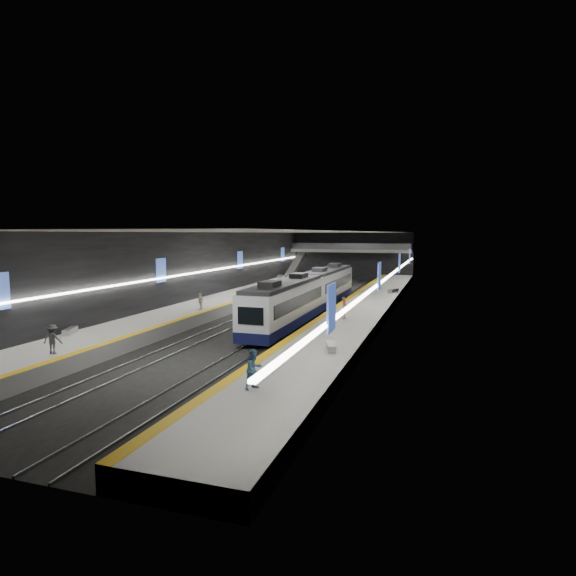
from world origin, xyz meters
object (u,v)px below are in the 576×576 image
(bench_right_near, at_px, (331,347))
(passenger_left_b, at_px, (53,339))
(passenger_left_a, at_px, (201,301))
(bench_left_far, at_px, (280,276))
(bench_right_far, at_px, (393,291))
(escalator, at_px, (295,265))
(passenger_right_b, at_px, (254,369))
(train, at_px, (310,292))
(passenger_right_a, at_px, (344,308))
(bench_left_near, at_px, (70,331))

(bench_right_near, height_order, passenger_left_b, passenger_left_b)
(bench_right_near, xyz_separation_m, passenger_left_a, (-14.56, 11.10, 0.56))
(bench_left_far, relative_size, passenger_left_b, 0.98)
(passenger_left_b, bearing_deg, bench_right_far, -127.30)
(bench_left_far, distance_m, bench_right_near, 46.88)
(passenger_left_b, bearing_deg, bench_left_far, -99.65)
(passenger_left_b, bearing_deg, escalator, -102.03)
(bench_right_near, distance_m, passenger_left_b, 16.04)
(bench_right_near, distance_m, passenger_right_b, 8.24)
(bench_left_far, height_order, passenger_left_a, passenger_left_a)
(train, bearing_deg, bench_left_far, 114.79)
(passenger_left_a, bearing_deg, bench_left_far, -171.98)
(train, distance_m, bench_right_far, 13.81)
(bench_left_far, distance_m, passenger_left_a, 32.36)
(bench_left_far, relative_size, passenger_right_a, 0.96)
(escalator, xyz_separation_m, passenger_left_a, (1.50, -33.86, -1.13))
(train, distance_m, bench_left_far, 28.63)
(passenger_left_a, height_order, passenger_left_b, passenger_left_b)
(bench_left_far, height_order, bench_right_far, bench_right_far)
(bench_left_near, bearing_deg, passenger_left_b, -78.07)
(train, bearing_deg, passenger_right_b, -80.12)
(passenger_left_a, bearing_deg, passenger_right_a, 89.74)
(bench_right_far, relative_size, passenger_left_b, 1.09)
(bench_left_far, relative_size, passenger_right_b, 0.93)
(bench_right_near, xyz_separation_m, passenger_left_b, (-14.94, -5.80, 0.65))
(bench_right_far, height_order, passenger_right_a, passenger_right_a)
(bench_right_near, height_order, passenger_left_a, passenger_left_a)
(bench_left_far, relative_size, passenger_left_a, 1.09)
(bench_left_far, height_order, passenger_right_b, passenger_right_b)
(bench_right_near, relative_size, bench_right_far, 0.92)
(train, xyz_separation_m, bench_left_near, (-12.00, -18.34, -0.99))
(escalator, bearing_deg, bench_right_far, -43.10)
(train, bearing_deg, bench_left_near, -123.20)
(bench_right_far, xyz_separation_m, passenger_left_a, (-15.25, -18.19, 0.54))
(passenger_right_a, bearing_deg, bench_left_far, 38.01)
(train, height_order, passenger_right_b, train)
(bench_left_near, height_order, passenger_left_a, passenger_left_a)
(bench_left_far, xyz_separation_m, bench_right_near, (18.06, -43.26, 0.00))
(train, xyz_separation_m, passenger_right_a, (4.73, -6.66, -0.32))
(passenger_left_b, bearing_deg, passenger_right_b, 157.10)
(train, height_order, bench_right_far, train)
(bench_right_far, distance_m, passenger_right_a, 18.79)
(train, relative_size, passenger_left_b, 17.57)
(passenger_right_a, relative_size, passenger_right_b, 0.97)
(bench_right_far, relative_size, passenger_left_a, 1.21)
(bench_left_near, relative_size, bench_right_near, 1.00)
(passenger_right_a, bearing_deg, bench_left_near, 135.78)
(bench_left_near, relative_size, passenger_right_a, 0.97)
(escalator, relative_size, bench_right_near, 4.69)
(bench_right_far, height_order, passenger_left_a, passenger_left_a)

